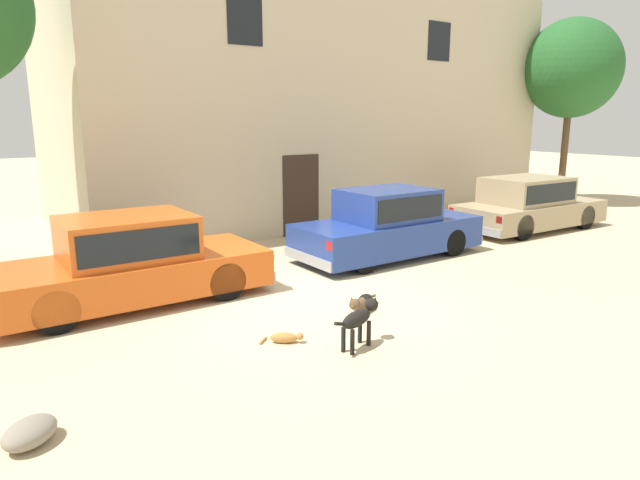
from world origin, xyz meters
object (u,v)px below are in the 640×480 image
at_px(stray_dog_tan, 363,303).
at_px(acacia_tree_right, 572,69).
at_px(parked_sedan_nearest, 131,260).
at_px(stray_cat, 285,338).
at_px(parked_sedan_second, 388,224).
at_px(parked_sedan_third, 528,203).
at_px(stray_dog_spotted, 360,318).

bearing_deg(stray_dog_tan, acacia_tree_right, 171.57).
distance_m(parked_sedan_nearest, stray_cat, 3.27).
bearing_deg(acacia_tree_right, parked_sedan_nearest, -172.20).
distance_m(parked_sedan_second, stray_dog_tan, 3.75).
height_order(parked_sedan_nearest, acacia_tree_right, acacia_tree_right).
bearing_deg(parked_sedan_third, stray_cat, -161.07).
height_order(parked_sedan_nearest, stray_dog_tan, parked_sedan_nearest).
xyz_separation_m(parked_sedan_third, stray_dog_tan, (-7.93, -2.61, -0.57)).
height_order(stray_dog_spotted, stray_cat, stray_dog_spotted).
xyz_separation_m(parked_sedan_nearest, acacia_tree_right, (15.83, 2.17, 3.93)).
bearing_deg(parked_sedan_second, stray_dog_tan, -137.20).
relative_size(parked_sedan_third, stray_dog_tan, 5.12).
bearing_deg(stray_dog_spotted, stray_cat, 120.62).
bearing_deg(parked_sedan_nearest, parked_sedan_second, -1.03).
relative_size(parked_sedan_second, stray_dog_tan, 4.84).
bearing_deg(parked_sedan_third, stray_dog_tan, -159.94).
height_order(stray_cat, acacia_tree_right, acacia_tree_right).
height_order(parked_sedan_third, stray_dog_spotted, parked_sedan_third).
bearing_deg(acacia_tree_right, stray_dog_spotted, -157.24).
relative_size(parked_sedan_nearest, parked_sedan_third, 0.98).
distance_m(parked_sedan_nearest, stray_dog_spotted, 4.16).
bearing_deg(stray_cat, parked_sedan_second, 69.66).
relative_size(parked_sedan_nearest, stray_dog_tan, 5.02).
height_order(parked_sedan_nearest, parked_sedan_third, parked_sedan_nearest).
bearing_deg(parked_sedan_second, acacia_tree_right, 12.85).
bearing_deg(stray_dog_tan, stray_cat, -17.32).
bearing_deg(acacia_tree_right, parked_sedan_second, -167.37).
bearing_deg(parked_sedan_nearest, stray_dog_tan, -42.51).
bearing_deg(stray_dog_spotted, parked_sedan_nearest, 101.01).
relative_size(parked_sedan_third, stray_dog_spotted, 4.80).
xyz_separation_m(parked_sedan_second, stray_dog_spotted, (-3.61, -3.52, -0.33)).
relative_size(stray_dog_tan, stray_cat, 1.66).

